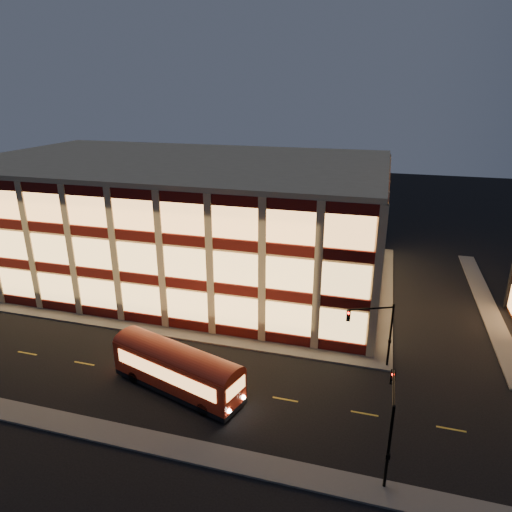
% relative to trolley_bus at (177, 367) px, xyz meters
% --- Properties ---
extents(ground, '(200.00, 200.00, 0.00)m').
position_rel_trolley_bus_xyz_m(ground, '(-7.49, 7.09, -2.12)').
color(ground, black).
rests_on(ground, ground).
extents(sidewalk_office_south, '(54.00, 2.00, 0.15)m').
position_rel_trolley_bus_xyz_m(sidewalk_office_south, '(-10.49, 8.09, -2.05)').
color(sidewalk_office_south, '#514F4C').
rests_on(sidewalk_office_south, ground).
extents(sidewalk_office_east, '(2.00, 30.00, 0.15)m').
position_rel_trolley_bus_xyz_m(sidewalk_office_east, '(15.51, 24.09, -2.05)').
color(sidewalk_office_east, '#514F4C').
rests_on(sidewalk_office_east, ground).
extents(sidewalk_tower_west, '(2.00, 30.00, 0.15)m').
position_rel_trolley_bus_xyz_m(sidewalk_tower_west, '(26.51, 24.09, -2.05)').
color(sidewalk_tower_west, '#514F4C').
rests_on(sidewalk_tower_west, ground).
extents(sidewalk_near, '(100.00, 2.00, 0.15)m').
position_rel_trolley_bus_xyz_m(sidewalk_near, '(-7.49, -5.91, -2.05)').
color(sidewalk_near, '#514F4C').
rests_on(sidewalk_near, ground).
extents(office_building, '(50.45, 30.45, 14.50)m').
position_rel_trolley_bus_xyz_m(office_building, '(-10.40, 24.00, 5.12)').
color(office_building, tan).
rests_on(office_building, ground).
extents(traffic_signal_far, '(3.79, 1.87, 6.00)m').
position_rel_trolley_bus_xyz_m(traffic_signal_far, '(14.72, 7.32, 1.99)').
color(traffic_signal_far, black).
rests_on(traffic_signal_far, ground).
extents(traffic_signal_near, '(0.32, 4.45, 6.00)m').
position_rel_trolley_bus_xyz_m(traffic_signal_near, '(16.01, -3.95, 2.00)').
color(traffic_signal_near, black).
rests_on(traffic_signal_near, ground).
extents(trolley_bus, '(11.65, 6.04, 3.83)m').
position_rel_trolley_bus_xyz_m(trolley_bus, '(0.00, 0.00, 0.00)').
color(trolley_bus, '#9E1B08').
rests_on(trolley_bus, ground).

